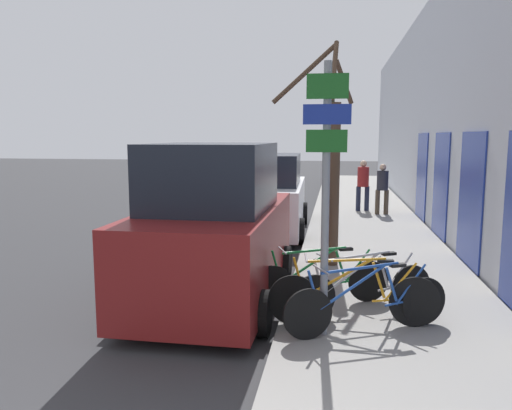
{
  "coord_description": "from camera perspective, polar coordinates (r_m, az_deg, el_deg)",
  "views": [
    {
      "loc": [
        1.71,
        -1.56,
        2.6
      ],
      "look_at": [
        0.45,
        6.25,
        1.5
      ],
      "focal_mm": 35.0,
      "sensor_mm": 36.0,
      "label": 1
    }
  ],
  "objects": [
    {
      "name": "parked_car_0",
      "position": [
        7.83,
        -4.74,
        -3.05
      ],
      "size": [
        2.15,
        4.27,
        2.49
      ],
      "rotation": [
        0.0,
        0.0,
        -0.01
      ],
      "color": "maroon",
      "rests_on": "ground"
    },
    {
      "name": "pedestrian_near",
      "position": [
        16.11,
        14.25,
        2.19
      ],
      "size": [
        0.41,
        0.35,
        1.58
      ],
      "rotation": [
        0.0,
        0.0,
        0.11
      ],
      "color": "#4C3D2D",
      "rests_on": "sidewalk_curb"
    },
    {
      "name": "sidewalk_curb",
      "position": [
        15.79,
        12.26,
        -1.48
      ],
      "size": [
        3.2,
        32.0,
        0.15
      ],
      "color": "gray",
      "rests_on": "ground"
    },
    {
      "name": "signpost",
      "position": [
        6.02,
        7.98,
        2.37
      ],
      "size": [
        0.56,
        0.12,
        3.32
      ],
      "color": "gray",
      "rests_on": "sidewalk_curb"
    },
    {
      "name": "bicycle_3",
      "position": [
        7.4,
        7.46,
        -8.52
      ],
      "size": [
        1.98,
        0.79,
        0.86
      ],
      "rotation": [
        0.0,
        0.0,
        1.92
      ],
      "color": "black",
      "rests_on": "sidewalk_curb"
    },
    {
      "name": "parked_car_1",
      "position": [
        13.41,
        1.28,
        0.93
      ],
      "size": [
        2.22,
        4.73,
        2.12
      ],
      "rotation": [
        0.0,
        0.0,
        0.03
      ],
      "color": "silver",
      "rests_on": "ground"
    },
    {
      "name": "street_tree",
      "position": [
        9.45,
        8.69,
        4.26
      ],
      "size": [
        1.54,
        1.26,
        4.16
      ],
      "color": "#4C3828",
      "rests_on": "sidewalk_curb"
    },
    {
      "name": "bicycle_2",
      "position": [
        7.09,
        12.22,
        -9.29
      ],
      "size": [
        1.92,
        1.05,
        0.88
      ],
      "rotation": [
        0.0,
        0.0,
        2.06
      ],
      "color": "black",
      "rests_on": "sidewalk_curb"
    },
    {
      "name": "traffic_light",
      "position": [
        22.21,
        8.66,
        8.94
      ],
      "size": [
        0.2,
        0.3,
        4.5
      ],
      "color": "gray",
      "rests_on": "sidewalk_curb"
    },
    {
      "name": "bicycle_0",
      "position": [
        6.51,
        12.68,
        -10.87
      ],
      "size": [
        2.05,
        1.02,
        0.88
      ],
      "rotation": [
        0.0,
        0.0,
        2.02
      ],
      "color": "black",
      "rests_on": "sidewalk_curb"
    },
    {
      "name": "bicycle_1",
      "position": [
        6.68,
        11.12,
        -10.24
      ],
      "size": [
        2.22,
        0.44,
        0.91
      ],
      "rotation": [
        0.0,
        0.0,
        1.68
      ],
      "color": "black",
      "rests_on": "sidewalk_curb"
    },
    {
      "name": "pedestrian_far",
      "position": [
        16.71,
        12.14,
        2.61
      ],
      "size": [
        0.43,
        0.37,
        1.66
      ],
      "rotation": [
        0.0,
        0.0,
        0.24
      ],
      "color": "#1E2338",
      "rests_on": "sidewalk_curb"
    },
    {
      "name": "building_facade",
      "position": [
        15.71,
        19.09,
        9.75
      ],
      "size": [
        0.23,
        32.0,
        6.5
      ],
      "color": "#B2B7C1",
      "rests_on": "ground"
    },
    {
      "name": "ground_plane",
      "position": [
        13.14,
        1.49,
        -3.52
      ],
      "size": [
        80.0,
        80.0,
        0.0
      ],
      "primitive_type": "plane",
      "color": "#333335"
    }
  ]
}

